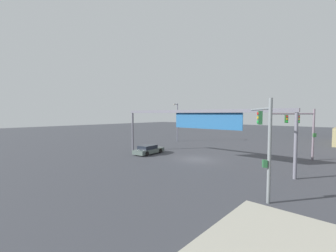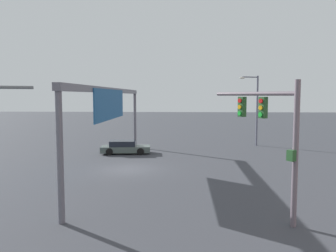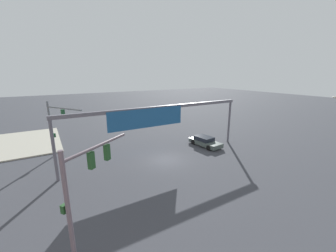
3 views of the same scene
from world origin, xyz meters
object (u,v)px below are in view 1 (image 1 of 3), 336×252
at_px(traffic_signal_near_corner, 265,135).
at_px(sedan_car_approaching, 148,150).
at_px(streetlamp_curved_arm, 177,119).
at_px(traffic_signal_opposite_side, 303,126).

distance_m(traffic_signal_near_corner, sedan_car_approaching, 17.99).
bearing_deg(sedan_car_approaching, streetlamp_curved_arm, 18.26).
relative_size(traffic_signal_opposite_side, sedan_car_approaching, 1.29).
height_order(traffic_signal_near_corner, streetlamp_curved_arm, streetlamp_curved_arm).
distance_m(traffic_signal_opposite_side, sedan_car_approaching, 19.18).
bearing_deg(traffic_signal_near_corner, sedan_car_approaching, 39.54).
bearing_deg(streetlamp_curved_arm, traffic_signal_opposite_side, 62.01).
bearing_deg(traffic_signal_opposite_side, sedan_car_approaching, -5.98).
relative_size(traffic_signal_near_corner, sedan_car_approaching, 1.37).
bearing_deg(traffic_signal_near_corner, streetlamp_curved_arm, 18.08).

